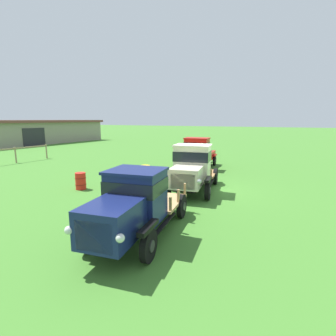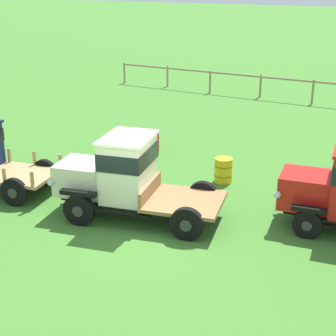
{
  "view_description": "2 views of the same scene",
  "coord_description": "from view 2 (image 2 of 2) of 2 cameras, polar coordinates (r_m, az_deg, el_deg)",
  "views": [
    {
      "loc": [
        -12.24,
        -4.63,
        3.54
      ],
      "look_at": [
        -0.32,
        2.08,
        1.0
      ],
      "focal_mm": 28.0,
      "sensor_mm": 36.0,
      "label": 1
    },
    {
      "loc": [
        6.76,
        -10.52,
        6.35
      ],
      "look_at": [
        -0.32,
        2.08,
        1.0
      ],
      "focal_mm": 55.0,
      "sensor_mm": 36.0,
      "label": 2
    }
  ],
  "objects": [
    {
      "name": "vintage_truck_second_in_line",
      "position": [
        14.33,
        -5.03,
        -0.78
      ],
      "size": [
        5.02,
        2.9,
        2.35
      ],
      "color": "black",
      "rests_on": "ground"
    },
    {
      "name": "ground_plane",
      "position": [
        14.03,
        -3.05,
        -6.64
      ],
      "size": [
        240.0,
        240.0,
        0.0
      ],
      "primitive_type": "plane",
      "color": "#3D7528"
    },
    {
      "name": "oil_drum_beside_row",
      "position": [
        19.86,
        -1.75,
        2.96
      ],
      "size": [
        0.56,
        0.56,
        0.87
      ],
      "color": "red",
      "rests_on": "ground"
    },
    {
      "name": "paddock_fence",
      "position": [
        30.08,
        7.33,
        9.77
      ],
      "size": [
        15.12,
        0.59,
        1.31
      ],
      "color": "#997F60",
      "rests_on": "ground"
    },
    {
      "name": "oil_drum_near_fence",
      "position": [
        17.01,
        6.15,
        -0.25
      ],
      "size": [
        0.61,
        0.61,
        0.83
      ],
      "color": "gold",
      "rests_on": "ground"
    }
  ]
}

